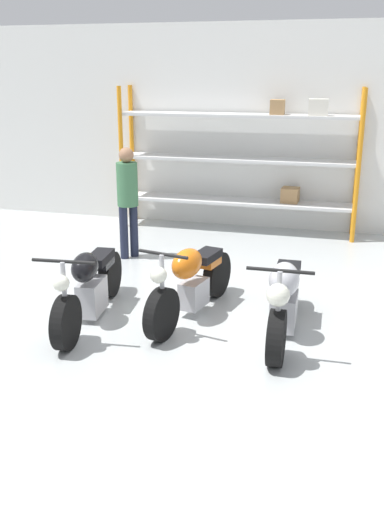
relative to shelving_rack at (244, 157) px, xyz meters
name	(u,v)px	position (x,y,z in m)	size (l,w,h in m)	color
ground_plane	(183,324)	(0.04, -4.19, -1.33)	(30.00, 30.00, 0.00)	#B2B7B7
back_wall	(251,128)	(0.04, 0.36, 0.47)	(30.00, 0.08, 3.60)	white
shelving_rack	(244,157)	(0.00, 0.00, 0.00)	(4.24, 0.63, 2.54)	orange
motorcycle_black	(90,286)	(-1.04, -4.33, -0.92)	(0.67, 2.10, 0.97)	black
motorcycle_orange	(191,281)	(0.08, -3.95, -0.89)	(0.71, 1.99, 0.98)	black
motorcycle_silver	(284,299)	(1.18, -4.19, -0.91)	(0.65, 1.99, 0.99)	black
person_browsing	(128,194)	(-1.44, -2.02, -0.32)	(0.45, 0.45, 1.71)	#1E2338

